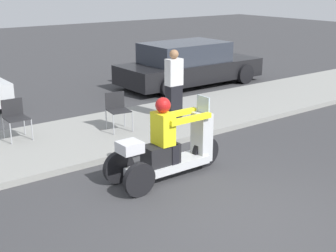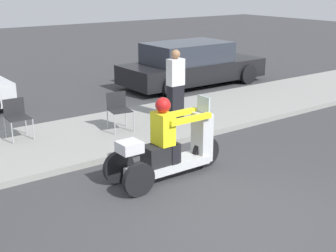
{
  "view_description": "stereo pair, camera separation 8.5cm",
  "coord_description": "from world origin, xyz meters",
  "px_view_note": "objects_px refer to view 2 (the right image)",
  "views": [
    {
      "loc": [
        -4.47,
        -4.02,
        3.29
      ],
      "look_at": [
        0.03,
        1.98,
        0.94
      ],
      "focal_mm": 50.0,
      "sensor_mm": 36.0,
      "label": 1
    },
    {
      "loc": [
        -4.4,
        -4.07,
        3.29
      ],
      "look_at": [
        0.03,
        1.98,
        0.94
      ],
      "focal_mm": 50.0,
      "sensor_mm": 36.0,
      "label": 2
    }
  ],
  "objects_px": {
    "spectator_by_tree": "(176,85)",
    "folding_chair_curbside": "(16,114)",
    "folding_chair_set_back": "(118,107)",
    "parked_car_lot_left": "(191,65)",
    "motorcycle_trike": "(168,149)"
  },
  "relations": [
    {
      "from": "spectator_by_tree",
      "to": "folding_chair_curbside",
      "type": "xyz_separation_m",
      "value": [
        -3.57,
        0.76,
        -0.28
      ]
    },
    {
      "from": "motorcycle_trike",
      "to": "folding_chair_set_back",
      "type": "relative_size",
      "value": 2.7
    },
    {
      "from": "parked_car_lot_left",
      "to": "folding_chair_set_back",
      "type": "bearing_deg",
      "value": -146.05
    },
    {
      "from": "motorcycle_trike",
      "to": "folding_chair_curbside",
      "type": "height_order",
      "value": "motorcycle_trike"
    },
    {
      "from": "motorcycle_trike",
      "to": "folding_chair_curbside",
      "type": "xyz_separation_m",
      "value": [
        -1.48,
        3.32,
        0.11
      ]
    },
    {
      "from": "folding_chair_set_back",
      "to": "parked_car_lot_left",
      "type": "bearing_deg",
      "value": 33.95
    },
    {
      "from": "folding_chair_set_back",
      "to": "folding_chair_curbside",
      "type": "bearing_deg",
      "value": 159.42
    },
    {
      "from": "folding_chair_set_back",
      "to": "motorcycle_trike",
      "type": "bearing_deg",
      "value": -101.55
    },
    {
      "from": "spectator_by_tree",
      "to": "folding_chair_set_back",
      "type": "bearing_deg",
      "value": 179.81
    },
    {
      "from": "folding_chair_curbside",
      "to": "parked_car_lot_left",
      "type": "relative_size",
      "value": 0.17
    },
    {
      "from": "folding_chair_curbside",
      "to": "parked_car_lot_left",
      "type": "xyz_separation_m",
      "value": [
        6.49,
        2.27,
        0.04
      ]
    },
    {
      "from": "spectator_by_tree",
      "to": "parked_car_lot_left",
      "type": "xyz_separation_m",
      "value": [
        2.93,
        3.03,
        -0.24
      ]
    },
    {
      "from": "spectator_by_tree",
      "to": "folding_chair_curbside",
      "type": "distance_m",
      "value": 3.66
    },
    {
      "from": "spectator_by_tree",
      "to": "folding_chair_curbside",
      "type": "relative_size",
      "value": 1.99
    },
    {
      "from": "folding_chair_set_back",
      "to": "parked_car_lot_left",
      "type": "height_order",
      "value": "parked_car_lot_left"
    }
  ]
}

